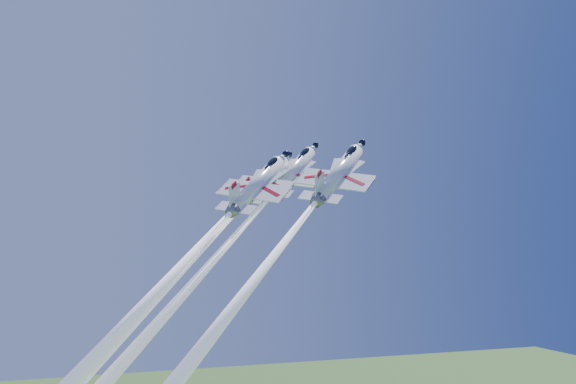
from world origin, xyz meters
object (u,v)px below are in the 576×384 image
object	(u,v)px
jet_left	(198,253)
jet_slot	(197,248)
jet_lead	(221,252)
jet_right	(280,248)

from	to	relation	value
jet_left	jet_slot	distance (m)	6.88
jet_slot	jet_lead	bearing A→B (deg)	105.50
jet_right	jet_lead	bearing A→B (deg)	161.62
jet_right	jet_slot	size ratio (longest dim) A/B	1.16
jet_lead	jet_right	distance (m)	11.62
jet_right	jet_slot	world-z (taller)	jet_right
jet_lead	jet_left	world-z (taller)	jet_lead
jet_lead	jet_right	xyz separation A→B (m)	(4.81, -10.57, 0.50)
jet_right	jet_slot	xyz separation A→B (m)	(-9.78, 2.51, 0.00)
jet_lead	jet_slot	world-z (taller)	jet_lead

